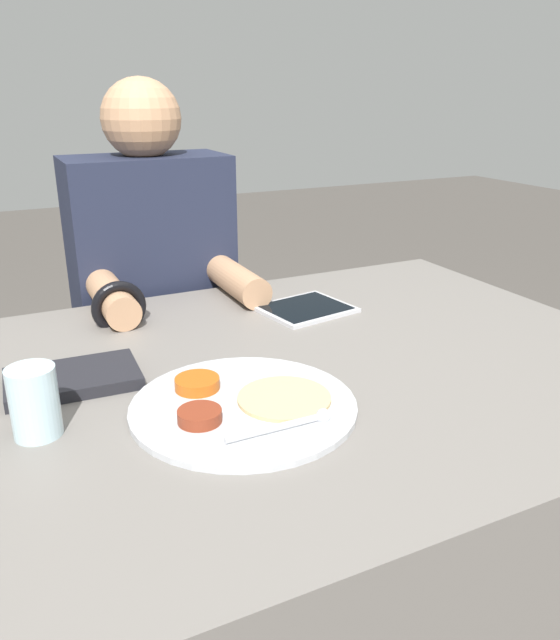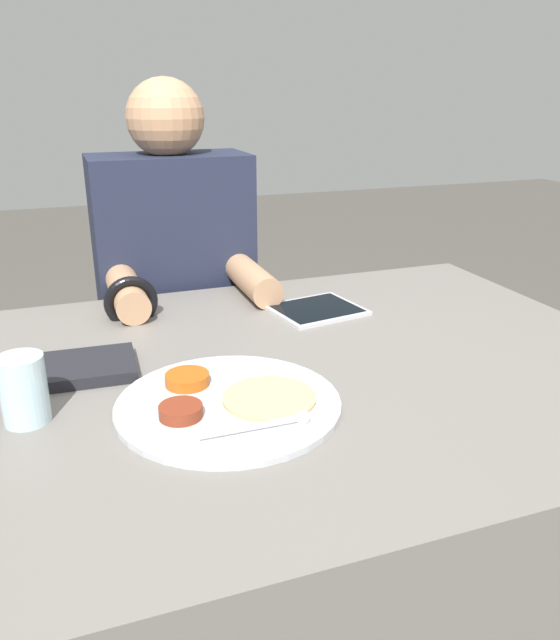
# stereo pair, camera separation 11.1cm
# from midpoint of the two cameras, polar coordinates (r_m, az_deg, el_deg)

# --- Properties ---
(dining_table) EXTENTS (1.29, 0.94, 0.73)m
(dining_table) POSITION_cam_midpoint_polar(r_m,az_deg,el_deg) (1.27, 3.28, -19.26)
(dining_table) COLOR slate
(dining_table) RESTS_ON ground_plane
(thali_tray) EXTENTS (0.34, 0.34, 0.03)m
(thali_tray) POSITION_cam_midpoint_polar(r_m,az_deg,el_deg) (0.93, -1.40, -7.64)
(thali_tray) COLOR #B7BABF
(thali_tray) RESTS_ON dining_table
(red_notebook) EXTENTS (0.21, 0.14, 0.02)m
(red_notebook) POSITION_cam_midpoint_polar(r_m,az_deg,el_deg) (1.07, -15.70, -4.47)
(red_notebook) COLOR silver
(red_notebook) RESTS_ON dining_table
(tablet_device) EXTENTS (0.20, 0.18, 0.01)m
(tablet_device) POSITION_cam_midpoint_polar(r_m,az_deg,el_deg) (1.33, 5.71, 0.90)
(tablet_device) COLOR #B7B7BC
(tablet_device) RESTS_ON dining_table
(person_diner) EXTENTS (0.38, 0.43, 1.20)m
(person_diner) POSITION_cam_midpoint_polar(r_m,az_deg,el_deg) (1.64, -7.34, -1.60)
(person_diner) COLOR black
(person_diner) RESTS_ON ground_plane
(drinking_glass) EXTENTS (0.07, 0.07, 0.10)m
(drinking_glass) POSITION_cam_midpoint_polar(r_m,az_deg,el_deg) (0.93, -19.30, -6.10)
(drinking_glass) COLOR silver
(drinking_glass) RESTS_ON dining_table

